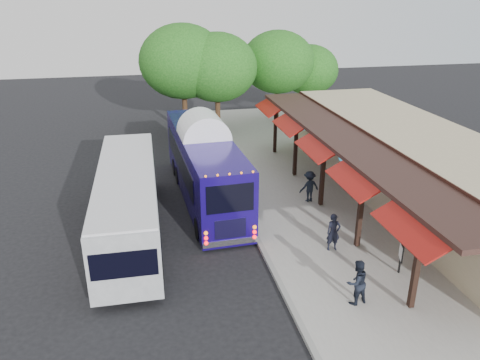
{
  "coord_description": "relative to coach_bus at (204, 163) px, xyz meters",
  "views": [
    {
      "loc": [
        -4.25,
        -15.1,
        9.76
      ],
      "look_at": [
        -0.17,
        4.03,
        1.8
      ],
      "focal_mm": 35.0,
      "sensor_mm": 36.0,
      "label": 1
    }
  ],
  "objects": [
    {
      "name": "station_shelter",
      "position": [
        9.83,
        -2.45,
        -0.03
      ],
      "size": [
        8.15,
        20.0,
        3.6
      ],
      "color": "tan",
      "rests_on": "ground"
    },
    {
      "name": "sidewalk",
      "position": [
        6.45,
        -2.45,
        -1.8
      ],
      "size": [
        10.0,
        40.0,
        0.15
      ],
      "primitive_type": "cube",
      "color": "#9E9B93",
      "rests_on": "ground"
    },
    {
      "name": "ped_c",
      "position": [
        2.05,
        4.86,
        -0.92
      ],
      "size": [
        1.03,
        0.66,
        1.62
      ],
      "primitive_type": "imported",
      "rotation": [
        0.0,
        0.0,
        3.44
      ],
      "color": "black",
      "rests_on": "sidewalk"
    },
    {
      "name": "tree_left",
      "position": [
        2.52,
        11.05,
        2.91
      ],
      "size": [
        5.61,
        5.61,
        7.18
      ],
      "color": "#382314",
      "rests_on": "ground"
    },
    {
      "name": "ped_a",
      "position": [
        4.19,
        -6.42,
        -0.96
      ],
      "size": [
        0.58,
        0.4,
        1.54
      ],
      "primitive_type": "imported",
      "rotation": [
        0.0,
        0.0,
        -0.05
      ],
      "color": "black",
      "rests_on": "sidewalk"
    },
    {
      "name": "city_bus",
      "position": [
        -3.68,
        -3.12,
        -0.27
      ],
      "size": [
        2.51,
        10.83,
        2.9
      ],
      "rotation": [
        0.0,
        0.0,
        -0.01
      ],
      "color": "gray",
      "rests_on": "ground"
    },
    {
      "name": "ped_d",
      "position": [
        4.85,
        -1.82,
        -0.95
      ],
      "size": [
        1.09,
        0.75,
        1.55
      ],
      "primitive_type": "imported",
      "rotation": [
        0.0,
        0.0,
        3.32
      ],
      "color": "black",
      "rests_on": "sidewalk"
    },
    {
      "name": "coach_bus",
      "position": [
        0.0,
        0.0,
        0.0
      ],
      "size": [
        2.81,
        11.03,
        3.5
      ],
      "rotation": [
        0.0,
        0.0,
        0.05
      ],
      "color": "#160861",
      "rests_on": "ground"
    },
    {
      "name": "curb",
      "position": [
        1.5,
        -2.45,
        -1.8
      ],
      "size": [
        0.2,
        40.0,
        0.16
      ],
      "primitive_type": "cube",
      "color": "gray",
      "rests_on": "ground"
    },
    {
      "name": "ground",
      "position": [
        1.45,
        -6.45,
        -1.88
      ],
      "size": [
        90.0,
        90.0,
        0.0
      ],
      "primitive_type": "plane",
      "color": "black",
      "rests_on": "ground"
    },
    {
      "name": "tree_mid",
      "position": [
        7.53,
        13.13,
        2.84
      ],
      "size": [
        5.53,
        5.53,
        7.07
      ],
      "color": "#382314",
      "rests_on": "ground"
    },
    {
      "name": "ped_b",
      "position": [
        3.6,
        -9.79,
        -0.94
      ],
      "size": [
        0.88,
        0.75,
        1.58
      ],
      "primitive_type": "imported",
      "rotation": [
        0.0,
        0.0,
        3.35
      ],
      "color": "black",
      "rests_on": "sidewalk"
    },
    {
      "name": "tree_right",
      "position": [
        10.36,
        13.96,
        2.04
      ],
      "size": [
        4.6,
        4.6,
        5.88
      ],
      "color": "#382314",
      "rests_on": "ground"
    },
    {
      "name": "tree_far",
      "position": [
        0.23,
        11.68,
        3.29
      ],
      "size": [
        6.06,
        6.06,
        7.76
      ],
      "color": "#382314",
      "rests_on": "ground"
    },
    {
      "name": "sign_board",
      "position": [
        5.94,
        -8.48,
        -0.93
      ],
      "size": [
        0.23,
        0.52,
        1.19
      ],
      "rotation": [
        0.0,
        0.0,
        -0.35
      ],
      "color": "black",
      "rests_on": "sidewalk"
    }
  ]
}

